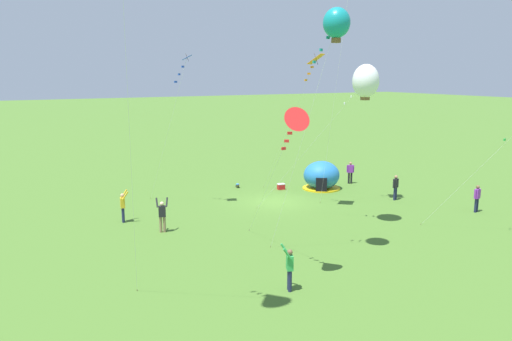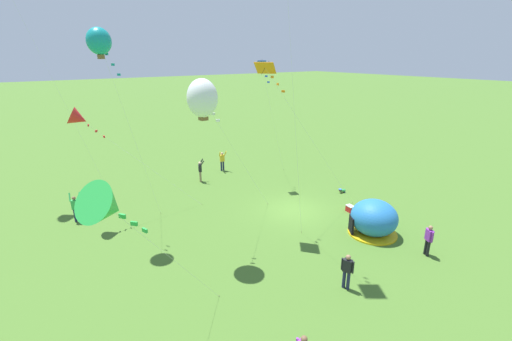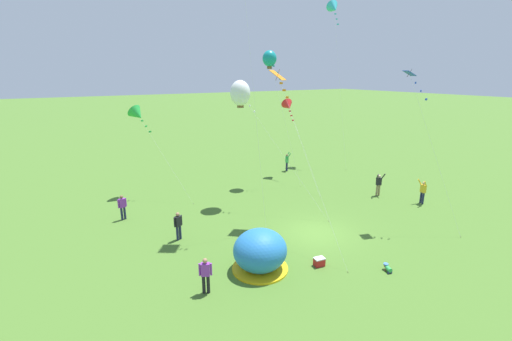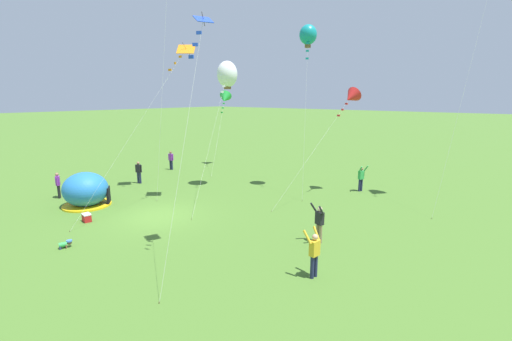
{
  "view_description": "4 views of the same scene",
  "coord_description": "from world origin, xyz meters",
  "px_view_note": "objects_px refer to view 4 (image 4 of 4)",
  "views": [
    {
      "loc": [
        16.72,
        28.02,
        8.54
      ],
      "look_at": [
        3.89,
        4.49,
        3.3
      ],
      "focal_mm": 35.0,
      "sensor_mm": 36.0,
      "label": 1
    },
    {
      "loc": [
        -15.8,
        14.23,
        10.02
      ],
      "look_at": [
        -0.96,
        3.82,
        3.87
      ],
      "focal_mm": 24.0,
      "sensor_mm": 36.0,
      "label": 2
    },
    {
      "loc": [
        -13.0,
        -14.61,
        9.46
      ],
      "look_at": [
        -1.66,
        4.43,
        3.16
      ],
      "focal_mm": 24.0,
      "sensor_mm": 36.0,
      "label": 3
    },
    {
      "loc": [
        15.91,
        -10.59,
        6.64
      ],
      "look_at": [
        3.01,
        4.98,
        2.23
      ],
      "focal_mm": 24.0,
      "sensor_mm": 36.0,
      "label": 4
    }
  ],
  "objects_px": {
    "person_watching_sky": "(171,159)",
    "person_strolling": "(319,222)",
    "kite_blue": "(200,32)",
    "person_with_toddler": "(314,252)",
    "kite_white": "(227,74)",
    "kite_orange": "(183,53)",
    "person_near_tent": "(139,171)",
    "person_center_field": "(58,184)",
    "kite_teal": "(308,35)",
    "kite_green": "(225,98)",
    "kite_red": "(351,97)",
    "popup_tent": "(86,190)",
    "person_flying_kite": "(361,178)",
    "toddler_crawling": "(65,244)",
    "cooler_box": "(87,218)"
  },
  "relations": [
    {
      "from": "person_with_toddler",
      "to": "kite_red",
      "type": "distance_m",
      "value": 13.52
    },
    {
      "from": "person_near_tent",
      "to": "person_strolling",
      "type": "xyz_separation_m",
      "value": [
        16.22,
        -0.81,
        0.03
      ]
    },
    {
      "from": "person_near_tent",
      "to": "person_center_field",
      "type": "height_order",
      "value": "same"
    },
    {
      "from": "kite_blue",
      "to": "person_with_toddler",
      "type": "bearing_deg",
      "value": 15.93
    },
    {
      "from": "person_flying_kite",
      "to": "kite_white",
      "type": "xyz_separation_m",
      "value": [
        -7.99,
        -5.18,
        7.12
      ]
    },
    {
      "from": "person_near_tent",
      "to": "kite_orange",
      "type": "distance_m",
      "value": 10.51
    },
    {
      "from": "person_center_field",
      "to": "kite_white",
      "type": "xyz_separation_m",
      "value": [
        6.78,
        9.21,
        7.16
      ]
    },
    {
      "from": "kite_red",
      "to": "kite_orange",
      "type": "relative_size",
      "value": 0.76
    },
    {
      "from": "person_watching_sky",
      "to": "person_strolling",
      "type": "height_order",
      "value": "person_strolling"
    },
    {
      "from": "person_near_tent",
      "to": "kite_red",
      "type": "xyz_separation_m",
      "value": [
        13.45,
        7.89,
        5.61
      ]
    },
    {
      "from": "popup_tent",
      "to": "kite_green",
      "type": "height_order",
      "value": "kite_green"
    },
    {
      "from": "kite_blue",
      "to": "kite_white",
      "type": "height_order",
      "value": "kite_blue"
    },
    {
      "from": "kite_green",
      "to": "person_near_tent",
      "type": "bearing_deg",
      "value": -91.43
    },
    {
      "from": "person_center_field",
      "to": "kite_orange",
      "type": "relative_size",
      "value": 0.18
    },
    {
      "from": "kite_blue",
      "to": "kite_white",
      "type": "bearing_deg",
      "value": 129.23
    },
    {
      "from": "toddler_crawling",
      "to": "person_watching_sky",
      "type": "height_order",
      "value": "person_watching_sky"
    },
    {
      "from": "person_center_field",
      "to": "cooler_box",
      "type": "bearing_deg",
      "value": -8.41
    },
    {
      "from": "person_strolling",
      "to": "kite_white",
      "type": "xyz_separation_m",
      "value": [
        -10.06,
        4.45,
        7.12
      ]
    },
    {
      "from": "toddler_crawling",
      "to": "kite_orange",
      "type": "bearing_deg",
      "value": 98.29
    },
    {
      "from": "kite_white",
      "to": "kite_red",
      "type": "xyz_separation_m",
      "value": [
        7.29,
        4.25,
        -1.55
      ]
    },
    {
      "from": "popup_tent",
      "to": "person_flying_kite",
      "type": "distance_m",
      "value": 18.21
    },
    {
      "from": "person_watching_sky",
      "to": "kite_red",
      "type": "distance_m",
      "value": 16.99
    },
    {
      "from": "person_near_tent",
      "to": "person_center_field",
      "type": "bearing_deg",
      "value": -96.31
    },
    {
      "from": "kite_blue",
      "to": "kite_orange",
      "type": "distance_m",
      "value": 7.94
    },
    {
      "from": "toddler_crawling",
      "to": "person_center_field",
      "type": "distance_m",
      "value": 8.96
    },
    {
      "from": "kite_white",
      "to": "kite_orange",
      "type": "relative_size",
      "value": 0.93
    },
    {
      "from": "kite_blue",
      "to": "kite_red",
      "type": "height_order",
      "value": "kite_blue"
    },
    {
      "from": "kite_green",
      "to": "kite_teal",
      "type": "bearing_deg",
      "value": -13.59
    },
    {
      "from": "person_near_tent",
      "to": "person_center_field",
      "type": "xyz_separation_m",
      "value": [
        -0.62,
        -5.57,
        0.0
      ]
    },
    {
      "from": "person_near_tent",
      "to": "person_strolling",
      "type": "distance_m",
      "value": 16.24
    },
    {
      "from": "kite_blue",
      "to": "kite_teal",
      "type": "height_order",
      "value": "kite_teal"
    },
    {
      "from": "cooler_box",
      "to": "kite_white",
      "type": "bearing_deg",
      "value": 84.63
    },
    {
      "from": "popup_tent",
      "to": "person_watching_sky",
      "type": "height_order",
      "value": "popup_tent"
    },
    {
      "from": "person_center_field",
      "to": "kite_white",
      "type": "relative_size",
      "value": 0.19
    },
    {
      "from": "person_with_toddler",
      "to": "kite_teal",
      "type": "bearing_deg",
      "value": 123.57
    },
    {
      "from": "toddler_crawling",
      "to": "kite_white",
      "type": "height_order",
      "value": "kite_white"
    },
    {
      "from": "person_watching_sky",
      "to": "kite_blue",
      "type": "relative_size",
      "value": 0.18
    },
    {
      "from": "person_center_field",
      "to": "toddler_crawling",
      "type": "bearing_deg",
      "value": -19.57
    },
    {
      "from": "cooler_box",
      "to": "popup_tent",
      "type": "bearing_deg",
      "value": 155.09
    },
    {
      "from": "person_strolling",
      "to": "kite_blue",
      "type": "height_order",
      "value": "kite_blue"
    },
    {
      "from": "person_watching_sky",
      "to": "kite_teal",
      "type": "distance_m",
      "value": 16.28
    },
    {
      "from": "toddler_crawling",
      "to": "person_flying_kite",
      "type": "distance_m",
      "value": 18.52
    },
    {
      "from": "person_watching_sky",
      "to": "kite_blue",
      "type": "bearing_deg",
      "value": -32.05
    },
    {
      "from": "person_with_toddler",
      "to": "kite_green",
      "type": "height_order",
      "value": "kite_green"
    },
    {
      "from": "person_strolling",
      "to": "kite_teal",
      "type": "distance_m",
      "value": 13.5
    },
    {
      "from": "person_flying_kite",
      "to": "person_center_field",
      "type": "height_order",
      "value": "person_flying_kite"
    },
    {
      "from": "person_flying_kite",
      "to": "kite_blue",
      "type": "xyz_separation_m",
      "value": [
        -0.96,
        -13.78,
        7.96
      ]
    },
    {
      "from": "popup_tent",
      "to": "kite_teal",
      "type": "xyz_separation_m",
      "value": [
        8.19,
        11.97,
        9.65
      ]
    },
    {
      "from": "person_center_field",
      "to": "kite_red",
      "type": "relative_size",
      "value": 0.23
    },
    {
      "from": "kite_white",
      "to": "popup_tent",
      "type": "bearing_deg",
      "value": -112.84
    }
  ]
}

